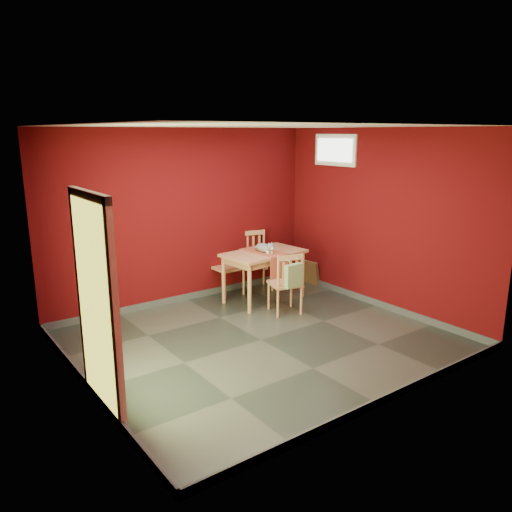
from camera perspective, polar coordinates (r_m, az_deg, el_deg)
ground at (r=6.59m, az=0.57°, el=-9.56°), size 4.50×4.50×0.00m
room_shell at (r=6.57m, az=0.57°, el=-9.16°), size 4.50×4.50×4.50m
doorway at (r=4.88m, az=-17.91°, el=-4.70°), size 0.06×1.01×2.13m
window at (r=8.26m, az=9.03°, el=11.87°), size 0.05×0.90×0.50m
outlet_plate at (r=8.90m, az=1.16°, el=-1.20°), size 0.08×0.02×0.12m
dining_table at (r=7.88m, az=0.91°, el=-0.22°), size 1.34×0.87×0.80m
table_runner at (r=7.77m, az=1.49°, el=-0.14°), size 0.45×0.82×0.40m
chair_far_left at (r=8.28m, az=-3.46°, el=-1.04°), size 0.46×0.46×0.95m
chair_far_right at (r=8.53m, az=0.05°, el=-0.42°), size 0.57×0.57×0.99m
chair_near at (r=7.38m, az=3.46°, el=-3.04°), size 0.54×0.54×0.93m
tote_bag at (r=7.15m, az=4.33°, el=-2.24°), size 0.29×0.18×0.41m
cat at (r=7.81m, az=0.90°, el=1.14°), size 0.22×0.40×0.20m
picture_frame at (r=8.92m, az=6.11°, el=-1.83°), size 0.17×0.43×0.42m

